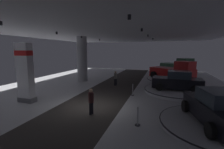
# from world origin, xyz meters

# --- Properties ---
(ground) EXTENTS (24.00, 44.00, 0.06)m
(ground) POSITION_xyz_m (0.00, 0.00, -0.02)
(ground) COLOR silver
(ceiling_with_spotlights) EXTENTS (24.00, 44.00, 0.39)m
(ceiling_with_spotlights) POSITION_xyz_m (-0.00, -0.00, 5.55)
(ceiling_with_spotlights) COLOR silver
(column_left) EXTENTS (1.26, 1.26, 5.50)m
(column_left) POSITION_xyz_m (-4.84, 8.19, 2.75)
(column_left) COLOR #ADADB2
(column_left) RESTS_ON ground
(brand_sign_pylon) EXTENTS (1.28, 0.68, 4.35)m
(brand_sign_pylon) POSITION_xyz_m (-4.88, -0.55, 2.24)
(brand_sign_pylon) COLOR slate
(brand_sign_pylon) RESTS_ON ground
(display_platform_mid_right) EXTENTS (5.70, 5.70, 0.29)m
(display_platform_mid_right) POSITION_xyz_m (6.00, 5.61, 0.16)
(display_platform_mid_right) COLOR silver
(display_platform_mid_right) RESTS_ON ground
(display_car_mid_right) EXTENTS (4.32, 2.41, 1.71)m
(display_car_mid_right) POSITION_xyz_m (6.03, 5.61, 1.06)
(display_car_mid_right) COLOR black
(display_car_mid_right) RESTS_ON display_platform_mid_right
(display_platform_near_right) EXTENTS (5.40, 5.40, 0.24)m
(display_platform_near_right) POSITION_xyz_m (7.31, -1.02, 0.14)
(display_platform_near_right) COLOR #B7B7BC
(display_platform_near_right) RESTS_ON ground
(display_car_near_right) EXTENTS (2.91, 4.48, 1.71)m
(display_car_near_right) POSITION_xyz_m (7.32, -1.05, 1.00)
(display_car_near_right) COLOR black
(display_car_near_right) RESTS_ON display_platform_near_right
(display_platform_far_right) EXTENTS (5.99, 5.99, 0.27)m
(display_platform_far_right) POSITION_xyz_m (5.86, 11.43, 0.15)
(display_platform_far_right) COLOR silver
(display_platform_far_right) RESTS_ON ground
(pickup_truck_far_right) EXTENTS (5.52, 4.81, 2.30)m
(pickup_truck_far_right) POSITION_xyz_m (6.12, 11.24, 1.21)
(pickup_truck_far_right) COLOR red
(pickup_truck_far_right) RESTS_ON display_platform_far_right
(display_platform_deep_right) EXTENTS (5.68, 5.68, 0.32)m
(display_platform_deep_right) POSITION_xyz_m (6.92, 18.13, 0.18)
(display_platform_deep_right) COLOR #B7B7BC
(display_platform_deep_right) RESTS_ON ground
(pickup_truck_deep_right) EXTENTS (5.12, 5.33, 2.30)m
(pickup_truck_deep_right) POSITION_xyz_m (7.14, 17.90, 1.26)
(pickup_truck_deep_right) COLOR #2D5638
(pickup_truck_deep_right) RESTS_ON display_platform_deep_right
(visitor_walking_near) EXTENTS (0.32, 0.32, 1.59)m
(visitor_walking_near) POSITION_xyz_m (0.70, -1.32, 0.91)
(visitor_walking_near) COLOR black
(visitor_walking_near) RESTS_ON ground
(visitor_walking_far) EXTENTS (0.32, 0.32, 1.59)m
(visitor_walking_far) POSITION_xyz_m (-0.12, 6.82, 0.91)
(visitor_walking_far) COLOR black
(visitor_walking_far) RESTS_ON ground
(stanchion_a) EXTENTS (0.28, 0.28, 1.01)m
(stanchion_a) POSITION_xyz_m (3.57, -1.91, 0.37)
(stanchion_a) COLOR #333338
(stanchion_a) RESTS_ON ground
(stanchion_b) EXTENTS (0.28, 0.28, 1.01)m
(stanchion_b) POSITION_xyz_m (2.36, 3.47, 0.37)
(stanchion_b) COLOR #333338
(stanchion_b) RESTS_ON ground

